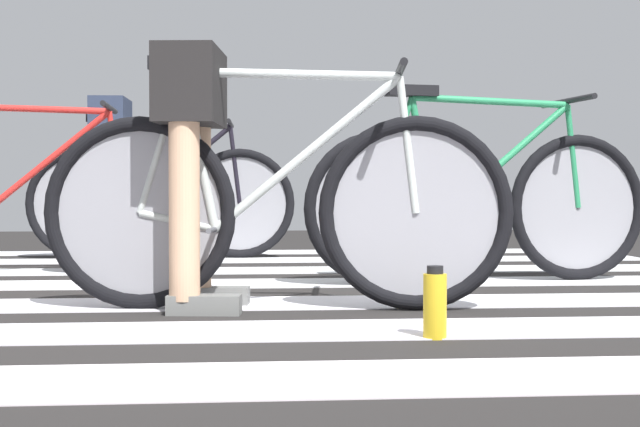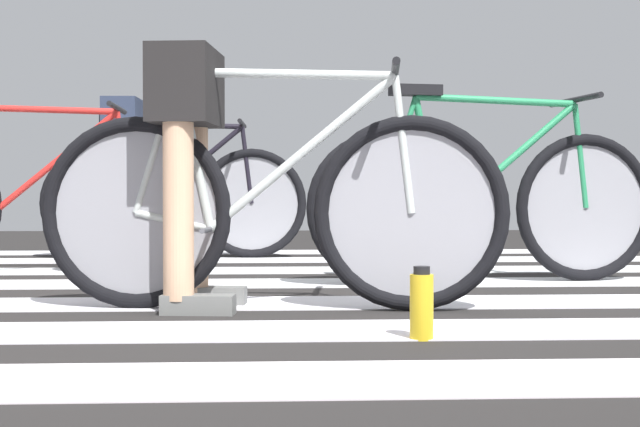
% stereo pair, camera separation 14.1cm
% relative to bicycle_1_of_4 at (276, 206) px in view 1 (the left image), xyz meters
% --- Properties ---
extents(ground, '(18.00, 14.00, 0.02)m').
position_rel_bicycle_1_of_4_xyz_m(ground, '(-0.07, -0.01, -0.40)').
color(ground, black).
extents(crosswalk_markings, '(5.47, 6.53, 0.00)m').
position_rel_bicycle_1_of_4_xyz_m(crosswalk_markings, '(-0.09, 0.21, -0.38)').
color(crosswalk_markings, silver).
rests_on(crosswalk_markings, ground).
extents(bicycle_1_of_4, '(1.73, 0.52, 0.93)m').
position_rel_bicycle_1_of_4_xyz_m(bicycle_1_of_4, '(0.00, 0.00, 0.00)').
color(bicycle_1_of_4, black).
rests_on(bicycle_1_of_4, ground).
extents(cyclist_1_of_4, '(0.35, 0.43, 0.96)m').
position_rel_bicycle_1_of_4_xyz_m(cyclist_1_of_4, '(-0.31, 0.04, 0.24)').
color(cyclist_1_of_4, tan).
rests_on(cyclist_1_of_4, ground).
extents(bicycle_2_of_4, '(1.73, 0.53, 0.93)m').
position_rel_bicycle_1_of_4_xyz_m(bicycle_2_of_4, '(1.01, 0.95, 0.00)').
color(bicycle_2_of_4, black).
rests_on(bicycle_2_of_4, ground).
extents(bicycle_3_of_4, '(1.74, 0.52, 0.93)m').
position_rel_bicycle_1_of_4_xyz_m(bicycle_3_of_4, '(-1.27, 1.56, 0.00)').
color(bicycle_3_of_4, black).
rests_on(bicycle_3_of_4, ground).
extents(bicycle_4_of_4, '(1.74, 0.52, 0.93)m').
position_rel_bicycle_1_of_4_xyz_m(bicycle_4_of_4, '(-0.65, 2.71, 0.00)').
color(bicycle_4_of_4, black).
rests_on(bicycle_4_of_4, ground).
extents(cyclist_4_of_4, '(0.32, 0.42, 1.04)m').
position_rel_bicycle_1_of_4_xyz_m(cyclist_4_of_4, '(-0.96, 2.72, 0.29)').
color(cyclist_4_of_4, brown).
rests_on(cyclist_4_of_4, ground).
extents(water_bottle, '(0.07, 0.07, 0.22)m').
position_rel_bicycle_1_of_4_xyz_m(water_bottle, '(0.44, -0.72, -0.28)').
color(water_bottle, gold).
rests_on(water_bottle, ground).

